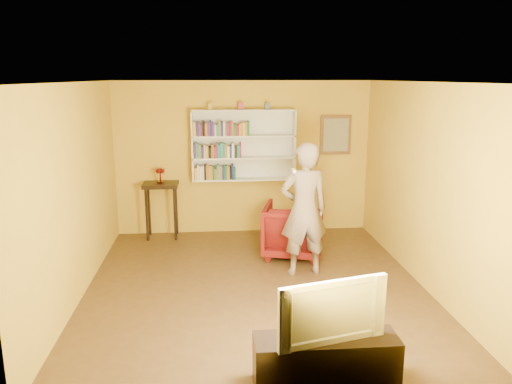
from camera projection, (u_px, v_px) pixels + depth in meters
room_shell at (255, 214)px, 6.51m from camera, size 5.30×5.80×2.88m
bookshelf at (243, 145)px, 8.72m from camera, size 1.80×0.29×1.23m
books_row_lower at (215, 173)px, 8.68m from camera, size 0.71×0.19×0.27m
books_row_middle at (218, 151)px, 8.60m from camera, size 0.81×0.18×0.26m
books_row_upper at (221, 129)px, 8.52m from camera, size 0.96×0.19×0.27m
ornament_left at (210, 106)px, 8.46m from camera, size 0.08×0.08×0.11m
ornament_centre at (241, 106)px, 8.51m from camera, size 0.09×0.09×0.12m
ornament_right at (267, 106)px, 8.55m from camera, size 0.08×0.08×0.11m
framed_painting at (336, 135)px, 8.88m from camera, size 0.55×0.05×0.70m
console_table at (161, 192)px, 8.62m from camera, size 0.60×0.46×0.98m
ruby_lustre at (160, 172)px, 8.54m from camera, size 0.16×0.16×0.26m
armchair at (293, 230)px, 7.81m from camera, size 1.10×1.11×0.84m
person at (304, 210)px, 6.98m from camera, size 0.75×0.54×1.89m
game_remote at (294, 170)px, 6.53m from camera, size 0.04×0.15×0.04m
tv_cabinet at (326, 361)px, 4.55m from camera, size 1.31×0.39×0.47m
television at (328, 308)px, 4.43m from camera, size 1.03×0.39×0.59m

